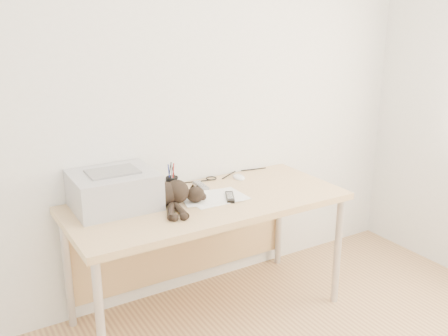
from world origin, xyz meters
TOP-DOWN VIEW (x-y plane):
  - wall_back at (0.00, 1.75)m, footprint 3.50×0.00m
  - desk at (0.00, 1.48)m, footprint 1.60×0.70m
  - printer at (-0.49, 1.56)m, footprint 0.45×0.38m
  - papers at (0.04, 1.40)m, footprint 0.38×0.30m
  - cat at (-0.31, 1.44)m, footprint 0.63×0.40m
  - mug at (-0.15, 1.57)m, footprint 0.14×0.14m
  - pen_cup at (-0.12, 1.60)m, footprint 0.07×0.07m
  - remote_grey at (0.07, 1.60)m, footprint 0.06×0.16m
  - remote_black at (0.12, 1.34)m, footprint 0.11×0.16m
  - mouse at (0.36, 1.62)m, footprint 0.09×0.13m
  - cable_tangle at (0.00, 1.70)m, footprint 1.36×0.07m

SIDE VIEW (x-z plane):
  - desk at x=0.00m, z-range 0.24..0.98m
  - papers at x=0.04m, z-range 0.74..0.75m
  - cable_tangle at x=0.00m, z-range 0.74..0.75m
  - remote_black at x=0.12m, z-range 0.74..0.76m
  - remote_grey at x=0.07m, z-range 0.74..0.76m
  - mouse at x=0.36m, z-range 0.74..0.78m
  - mug at x=-0.15m, z-range 0.74..0.83m
  - pen_cup at x=-0.12m, z-range 0.70..0.88m
  - cat at x=-0.31m, z-range 0.73..0.88m
  - printer at x=-0.49m, z-range 0.74..0.95m
  - wall_back at x=0.00m, z-range -0.45..3.05m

